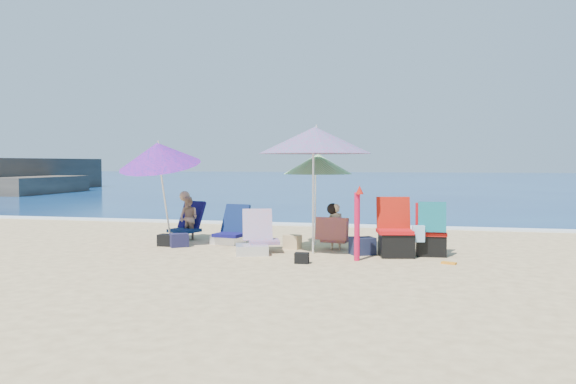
% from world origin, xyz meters
% --- Properties ---
extents(ground, '(120.00, 120.00, 0.00)m').
position_xyz_m(ground, '(0.00, 0.00, 0.00)').
color(ground, '#D8BC84').
rests_on(ground, ground).
extents(sea, '(120.00, 80.00, 0.12)m').
position_xyz_m(sea, '(0.00, 45.00, -0.05)').
color(sea, navy).
rests_on(sea, ground).
extents(foam, '(120.00, 0.50, 0.04)m').
position_xyz_m(foam, '(0.00, 5.10, 0.02)').
color(foam, white).
rests_on(foam, ground).
extents(umbrella_turquoise, '(2.16, 2.16, 2.35)m').
position_xyz_m(umbrella_turquoise, '(0.30, 0.56, 2.07)').
color(umbrella_turquoise, white).
rests_on(umbrella_turquoise, ground).
extents(umbrella_striped, '(1.82, 1.82, 1.87)m').
position_xyz_m(umbrella_striped, '(0.16, 1.68, 1.63)').
color(umbrella_striped, white).
rests_on(umbrella_striped, ground).
extents(umbrella_blue, '(1.81, 1.87, 2.23)m').
position_xyz_m(umbrella_blue, '(-2.92, 0.89, 1.83)').
color(umbrella_blue, silver).
rests_on(umbrella_blue, ground).
extents(furled_umbrella, '(0.18, 0.17, 1.28)m').
position_xyz_m(furled_umbrella, '(1.14, -0.01, 0.70)').
color(furled_umbrella, red).
rests_on(furled_umbrella, ground).
extents(chair_navy, '(0.73, 0.85, 0.79)m').
position_xyz_m(chair_navy, '(-1.63, 1.46, 0.21)').
color(chair_navy, '#0E0D4E').
rests_on(chair_navy, ground).
extents(chair_rainbow, '(0.85, 0.98, 0.79)m').
position_xyz_m(chair_rainbow, '(-0.77, 0.37, 0.21)').
color(chair_rainbow, '#CE5348').
rests_on(chair_rainbow, ground).
extents(camp_chair_left, '(0.71, 0.72, 1.05)m').
position_xyz_m(camp_chair_left, '(1.75, 0.59, 0.31)').
color(camp_chair_left, red).
rests_on(camp_chair_left, ground).
extents(camp_chair_right, '(0.61, 0.71, 0.98)m').
position_xyz_m(camp_chair_right, '(2.36, 0.80, 0.35)').
color(camp_chair_right, '#A6110B').
rests_on(camp_chair_right, ground).
extents(person_center, '(0.64, 0.57, 0.89)m').
position_xyz_m(person_center, '(0.59, 1.07, 0.43)').
color(person_center, tan).
rests_on(person_center, ground).
extents(person_left, '(0.70, 0.91, 1.04)m').
position_xyz_m(person_left, '(-2.70, 1.83, 0.47)').
color(person_left, tan).
rests_on(person_left, ground).
extents(bag_navy_a, '(0.42, 0.40, 0.27)m').
position_xyz_m(bag_navy_a, '(-2.46, 0.78, 0.13)').
color(bag_navy_a, '#1A1A39').
rests_on(bag_navy_a, ground).
extents(bag_black_a, '(0.33, 0.25, 0.23)m').
position_xyz_m(bag_black_a, '(-2.75, 0.83, 0.12)').
color(bag_black_a, black).
rests_on(bag_black_a, ground).
extents(bag_tan, '(0.36, 0.30, 0.27)m').
position_xyz_m(bag_tan, '(-0.22, 1.05, 0.13)').
color(bag_tan, tan).
rests_on(bag_tan, ground).
extents(bag_navy_b, '(0.52, 0.48, 0.31)m').
position_xyz_m(bag_navy_b, '(1.16, 0.65, 0.16)').
color(bag_navy_b, '#191F38').
rests_on(bag_navy_b, ground).
extents(bag_black_b, '(0.24, 0.17, 0.18)m').
position_xyz_m(bag_black_b, '(0.27, -0.48, 0.09)').
color(bag_black_b, black).
rests_on(bag_black_b, ground).
extents(orange_item, '(0.26, 0.18, 0.03)m').
position_xyz_m(orange_item, '(2.64, 0.00, 0.02)').
color(orange_item, orange).
rests_on(orange_item, ground).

